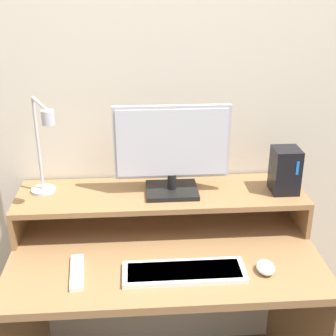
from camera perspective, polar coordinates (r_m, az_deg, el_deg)
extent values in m
cube|color=beige|center=(1.94, -1.23, 8.26)|extent=(6.00, 0.05, 2.50)
cube|color=olive|center=(1.81, -0.47, -10.22)|extent=(1.15, 0.66, 0.03)
cube|color=olive|center=(2.15, 15.47, -17.86)|extent=(0.03, 0.66, 0.74)
cube|color=olive|center=(1.98, -17.56, -5.61)|extent=(0.02, 0.31, 0.13)
cube|color=olive|center=(2.03, 15.43, -4.54)|extent=(0.02, 0.31, 0.13)
cube|color=olive|center=(1.88, -0.84, -3.24)|extent=(1.15, 0.31, 0.02)
cube|color=black|center=(1.87, 0.47, -2.73)|extent=(0.20, 0.17, 0.02)
cylinder|color=black|center=(1.86, 0.47, -1.63)|extent=(0.04, 0.04, 0.06)
cube|color=#B7B7BC|center=(1.80, 0.48, 3.18)|extent=(0.45, 0.02, 0.29)
cube|color=silver|center=(1.79, 0.51, 3.06)|extent=(0.43, 0.01, 0.27)
cylinder|color=silver|center=(1.95, -14.95, -2.61)|extent=(0.10, 0.10, 0.01)
cylinder|color=silver|center=(1.88, -15.55, 2.72)|extent=(0.01, 0.01, 0.37)
cylinder|color=silver|center=(1.73, -15.39, 7.57)|extent=(0.09, 0.18, 0.01)
cylinder|color=silver|center=(1.65, -14.43, 5.99)|extent=(0.04, 0.04, 0.05)
cube|color=black|center=(1.91, 14.08, -0.28)|extent=(0.10, 0.11, 0.18)
cube|color=#1972F2|center=(1.86, 15.52, -0.03)|extent=(0.01, 0.00, 0.05)
cube|color=white|center=(1.66, 1.99, -12.58)|extent=(0.43, 0.14, 0.02)
cube|color=silver|center=(1.66, 1.99, -12.43)|extent=(0.39, 0.11, 0.01)
ellipsoid|color=white|center=(1.71, 11.80, -11.77)|extent=(0.06, 0.09, 0.04)
cube|color=white|center=(1.69, -11.04, -12.36)|extent=(0.06, 0.20, 0.02)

